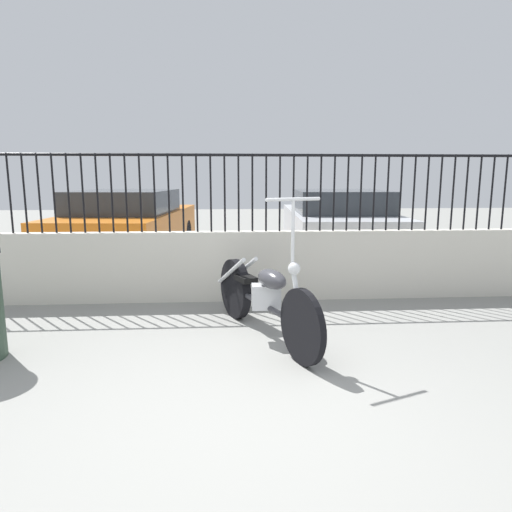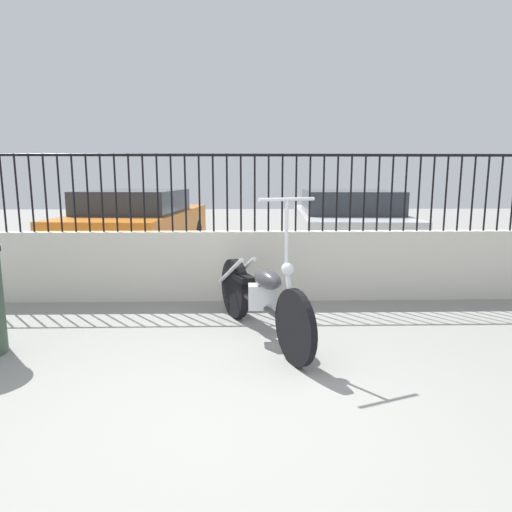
# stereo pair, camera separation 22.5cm
# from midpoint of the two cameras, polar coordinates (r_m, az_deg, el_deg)

# --- Properties ---
(ground_plane) EXTENTS (40.00, 40.00, 0.00)m
(ground_plane) POSITION_cam_midpoint_polar(r_m,az_deg,el_deg) (3.23, -1.76, -19.78)
(ground_plane) COLOR gray
(low_wall) EXTENTS (9.12, 0.18, 0.90)m
(low_wall) POSITION_cam_midpoint_polar(r_m,az_deg,el_deg) (5.94, -1.61, -1.24)
(low_wall) COLOR beige
(low_wall) RESTS_ON ground_plane
(fence_railing) EXTENTS (9.12, 0.04, 0.98)m
(fence_railing) POSITION_cam_midpoint_polar(r_m,az_deg,el_deg) (5.83, -1.66, 9.21)
(fence_railing) COLOR black
(fence_railing) RESTS_ON low_wall
(motorcycle_dark_grey) EXTENTS (0.92, 2.03, 1.43)m
(motorcycle_dark_grey) POSITION_cam_midpoint_polar(r_m,az_deg,el_deg) (4.64, 1.48, -4.90)
(motorcycle_dark_grey) COLOR black
(motorcycle_dark_grey) RESTS_ON ground_plane
(car_orange) EXTENTS (2.23, 4.61, 1.35)m
(car_orange) POSITION_cam_midpoint_polar(r_m,az_deg,el_deg) (9.16, -13.79, 3.92)
(car_orange) COLOR black
(car_orange) RESTS_ON ground_plane
(car_silver) EXTENTS (2.07, 4.36, 1.35)m
(car_silver) POSITION_cam_midpoint_polar(r_m,az_deg,el_deg) (8.95, 11.96, 3.86)
(car_silver) COLOR black
(car_silver) RESTS_ON ground_plane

